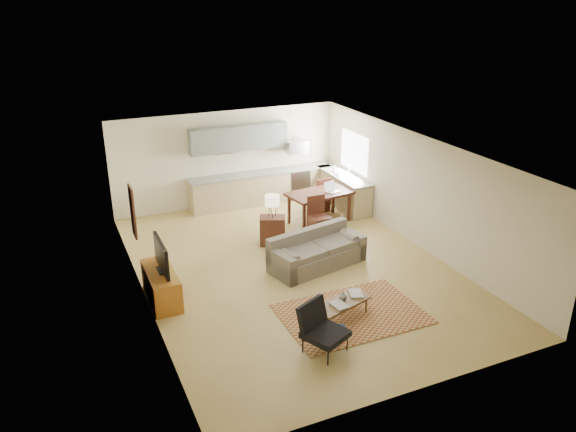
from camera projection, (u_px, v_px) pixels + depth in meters
name	position (u px, v px, depth m)	size (l,w,h in m)	color
room	(294.00, 212.00, 12.00)	(9.00, 9.00, 9.00)	tan
kitchen_counter_back	(262.00, 187.00, 16.21)	(4.26, 0.64, 0.92)	tan
kitchen_counter_right	(343.00, 190.00, 15.98)	(0.64, 2.26, 0.92)	tan
kitchen_range	(296.00, 183.00, 16.63)	(0.62, 0.62, 0.90)	#A5A8AD
kitchen_microwave	(296.00, 147.00, 16.23)	(0.62, 0.40, 0.35)	#A5A8AD
upper_cabinets	(239.00, 138.00, 15.55)	(2.80, 0.34, 0.70)	slate
window_right	(354.00, 152.00, 15.68)	(0.02, 1.40, 1.05)	white
wall_art_left	(133.00, 212.00, 11.47)	(0.06, 0.42, 1.10)	olive
triptych	(224.00, 145.00, 15.59)	(1.70, 0.04, 0.50)	beige
rug	(352.00, 314.00, 10.73)	(2.66, 1.84, 0.02)	brown
sofa	(317.00, 250.00, 12.47)	(2.28, 0.99, 0.79)	#696153
coffee_table	(341.00, 310.00, 10.53)	(1.21, 0.48, 0.36)	#4F351A
book_a	(334.00, 307.00, 10.27)	(0.28, 0.36, 0.03)	maroon
book_b	(349.00, 294.00, 10.73)	(0.34, 0.40, 0.03)	navy
vase	(343.00, 296.00, 10.52)	(0.18, 0.18, 0.16)	black
armchair	(325.00, 330.00, 9.48)	(0.76, 0.76, 0.87)	black
tv_credenza	(161.00, 285.00, 11.13)	(0.53, 1.39, 0.64)	#9B5617
tv	(161.00, 256.00, 10.91)	(0.11, 1.07, 0.64)	black
console_table	(272.00, 231.00, 13.57)	(0.61, 0.41, 0.71)	#391A11
table_lamp	(272.00, 206.00, 13.34)	(0.34, 0.34, 0.57)	beige
dining_table	(319.00, 207.00, 14.84)	(1.67, 0.96, 0.84)	#391A11
dining_chair_near	(320.00, 217.00, 13.99)	(0.48, 0.51, 1.02)	#391A11
dining_chair_far	(319.00, 193.00, 15.62)	(0.47, 0.50, 0.99)	#391A11
laptop	(333.00, 187.00, 14.66)	(0.36, 0.27, 0.27)	#A5A8AD
soap_bottle	(335.00, 169.00, 16.03)	(0.09, 0.09, 0.19)	beige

